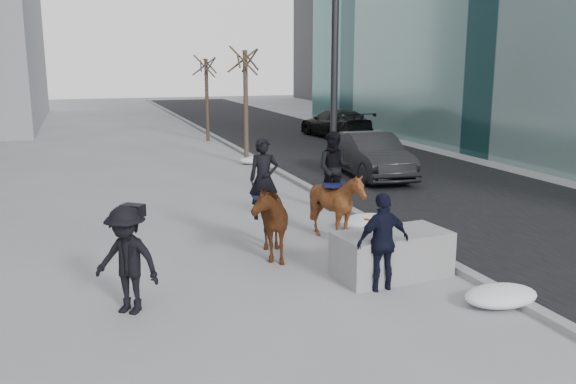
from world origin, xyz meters
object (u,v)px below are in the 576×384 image
object	(u,v)px
mounted_left	(266,213)
planter	(392,254)
car_near	(371,155)
mounted_right	(336,197)

from	to	relation	value
mounted_left	planter	bearing A→B (deg)	-45.34
car_near	mounted_right	size ratio (longest dim) A/B	1.92
planter	mounted_left	distance (m)	2.73
planter	mounted_right	bearing A→B (deg)	91.20
mounted_left	mounted_right	xyz separation A→B (m)	(1.83, 0.62, 0.07)
car_near	mounted_left	bearing A→B (deg)	-124.54
planter	mounted_right	world-z (taller)	mounted_right
mounted_right	planter	bearing A→B (deg)	-88.80
mounted_left	car_near	bearing A→B (deg)	50.33
mounted_left	mounted_right	size ratio (longest dim) A/B	1.00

